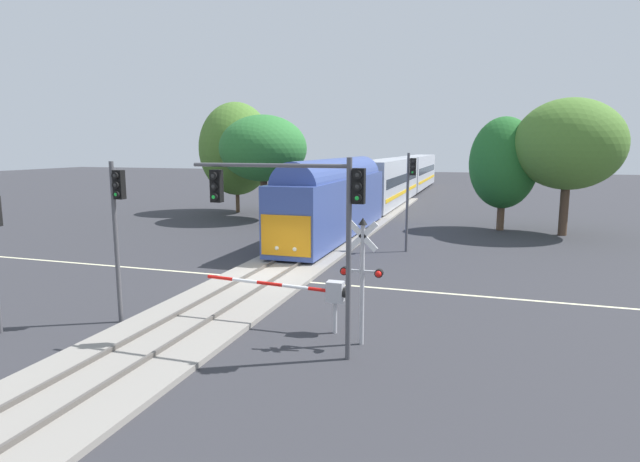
% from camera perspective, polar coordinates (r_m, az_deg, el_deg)
% --- Properties ---
extents(ground_plane, '(220.00, 220.00, 0.00)m').
position_cam_1_polar(ground_plane, '(25.17, -5.82, -5.23)').
color(ground_plane, '#333338').
extents(road_centre_stripe, '(44.00, 0.20, 0.01)m').
position_cam_1_polar(road_centre_stripe, '(25.17, -5.82, -5.22)').
color(road_centre_stripe, beige).
rests_on(road_centre_stripe, ground).
extents(railway_track, '(4.40, 80.00, 0.32)m').
position_cam_1_polar(railway_track, '(25.15, -5.83, -5.02)').
color(railway_track, gray).
rests_on(railway_track, ground).
extents(commuter_train, '(3.04, 65.19, 5.16)m').
position_cam_1_polar(commuter_train, '(56.30, 7.64, 5.57)').
color(commuter_train, '#384C93').
rests_on(commuter_train, railway_track).
extents(crossing_gate_near, '(5.35, 0.40, 1.80)m').
position_cam_1_polar(crossing_gate_near, '(17.76, -0.01, -6.66)').
color(crossing_gate_near, '#B7B7BC').
rests_on(crossing_gate_near, ground).
extents(crossing_signal_mast, '(1.36, 0.44, 4.10)m').
position_cam_1_polar(crossing_signal_mast, '(16.36, 4.63, -4.10)').
color(crossing_signal_mast, '#B2B2B7').
rests_on(crossing_signal_mast, ground).
extents(traffic_signal_near_right, '(5.39, 0.38, 5.97)m').
position_cam_1_polar(traffic_signal_near_right, '(15.22, -2.00, 2.69)').
color(traffic_signal_near_right, '#4C4C51').
rests_on(traffic_signal_near_right, ground).
extents(traffic_signal_far_side, '(0.53, 0.38, 5.90)m').
position_cam_1_polar(traffic_signal_far_side, '(31.27, 9.82, 4.84)').
color(traffic_signal_far_side, '#4C4C51').
rests_on(traffic_signal_far_side, ground).
extents(traffic_signal_median, '(0.53, 0.38, 5.77)m').
position_cam_1_polar(traffic_signal_median, '(19.47, -21.33, 1.49)').
color(traffic_signal_median, '#4C4C51').
rests_on(traffic_signal_median, ground).
extents(oak_far_right, '(5.00, 5.00, 8.46)m').
position_cam_1_polar(oak_far_right, '(41.37, 19.46, 7.03)').
color(oak_far_right, brown).
rests_on(oak_far_right, ground).
extents(pine_left_background, '(7.01, 7.01, 10.39)m').
position_cam_1_polar(pine_left_background, '(50.51, -9.15, 8.86)').
color(pine_left_background, brown).
rests_on(pine_left_background, ground).
extents(maple_right_background, '(7.42, 7.42, 9.59)m').
position_cam_1_polar(maple_right_background, '(40.51, 25.60, 8.55)').
color(maple_right_background, '#4C3828').
rests_on(maple_right_background, ground).
extents(oak_behind_train, '(7.38, 7.38, 8.90)m').
position_cam_1_polar(oak_behind_train, '(44.61, -6.25, 8.97)').
color(oak_behind_train, '#4C3828').
rests_on(oak_behind_train, ground).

